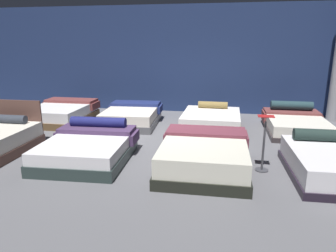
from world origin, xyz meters
The scene contains 10 objects.
ground_plane centered at (0.00, 0.00, -0.01)m, with size 18.00×18.00×0.02m, color #5B5B60.
showroom_back_wall centered at (0.00, 3.42, 1.75)m, with size 18.00×0.06×3.50m, color navy.
bed_1 centered at (-1.17, -1.53, 0.25)m, with size 1.77×2.01×0.73m.
bed_2 centered at (1.16, -1.61, 0.28)m, with size 1.66×2.09×0.59m.
bed_3 centered at (3.39, -1.55, 0.25)m, with size 1.50×2.01×0.70m.
bed_4 centered at (-3.32, 1.37, 0.25)m, with size 1.69×2.10×0.56m.
bed_5 centered at (-1.13, 1.37, 0.24)m, with size 1.63×2.05×0.54m.
bed_6 centered at (1.16, 1.39, 0.22)m, with size 1.63×1.94×0.63m.
bed_7 centered at (3.38, 1.40, 0.22)m, with size 1.55×2.14×0.70m.
price_sign centered at (2.23, -1.48, 0.40)m, with size 0.28×0.24×1.04m.
Camera 1 is at (1.47, -7.08, 2.29)m, focal length 33.27 mm.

